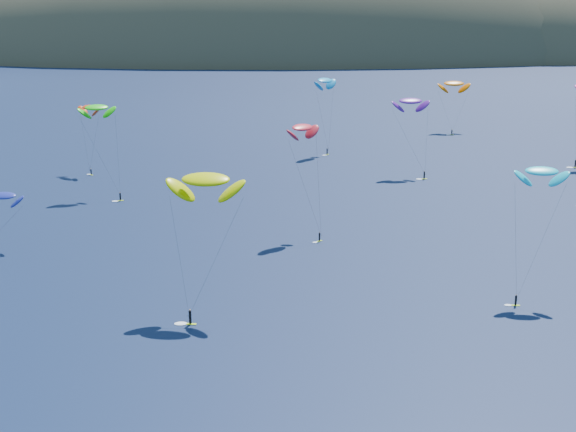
{
  "coord_description": "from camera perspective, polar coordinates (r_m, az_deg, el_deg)",
  "views": [
    {
      "loc": [
        -3.38,
        -47.27,
        45.5
      ],
      "look_at": [
        1.55,
        80.0,
        9.0
      ],
      "focal_mm": 50.0,
      "sensor_mm": 36.0,
      "label": 1
    }
  ],
  "objects": [
    {
      "name": "kitesurfer_6",
      "position": [
        204.27,
        8.72,
        8.09
      ],
      "size": [
        9.61,
        11.47,
        20.65
      ],
      "rotation": [
        0.0,
        0.0,
        0.11
      ],
      "color": "#CCF41B",
      "rests_on": "ground"
    },
    {
      "name": "kitesurfer_4",
      "position": [
        228.92,
        2.64,
        9.61
      ],
      "size": [
        8.82,
        11.41,
        22.66
      ],
      "rotation": [
        0.0,
        0.0,
        0.9
      ],
      "color": "#CCF41B",
      "rests_on": "ground"
    },
    {
      "name": "kitesurfer_1",
      "position": [
        210.33,
        -13.97,
        7.51
      ],
      "size": [
        7.67,
        10.08,
        18.21
      ],
      "rotation": [
        0.0,
        0.0,
        -0.68
      ],
      "color": "#CCF41B",
      "rests_on": "ground"
    },
    {
      "name": "kitesurfer_9",
      "position": [
        151.63,
        1.04,
        6.3
      ],
      "size": [
        8.02,
        12.42,
        22.18
      ],
      "rotation": [
        0.0,
        0.0,
        0.76
      ],
      "color": "#CCF41B",
      "rests_on": "ground"
    },
    {
      "name": "kitesurfer_5",
      "position": [
        127.04,
        17.6,
        3.05
      ],
      "size": [
        9.62,
        9.94,
        20.87
      ],
      "rotation": [
        0.0,
        0.0,
        -0.12
      ],
      "color": "#CCF41B",
      "rests_on": "ground"
    },
    {
      "name": "kitesurfer_2",
      "position": [
        115.87,
        -5.88,
        2.59
      ],
      "size": [
        11.44,
        12.05,
        21.87
      ],
      "rotation": [
        0.0,
        0.0,
        -0.14
      ],
      "color": "#CCF41B",
      "rests_on": "ground"
    },
    {
      "name": "kitesurfer_3",
      "position": [
        186.09,
        -13.45,
        7.5
      ],
      "size": [
        10.75,
        12.19,
        21.73
      ],
      "rotation": [
        0.0,
        0.0,
        0.37
      ],
      "color": "#CCF41B",
      "rests_on": "ground"
    },
    {
      "name": "kitesurfer_11",
      "position": [
        269.7,
        11.72,
        9.21
      ],
      "size": [
        10.4,
        12.5,
        18.07
      ],
      "rotation": [
        0.0,
        0.0,
        0.04
      ],
      "color": "#CCF41B",
      "rests_on": "ground"
    },
    {
      "name": "island",
      "position": [
        613.7,
        1.82,
        10.73
      ],
      "size": [
        730.0,
        300.0,
        210.0
      ],
      "color": "#3D3526",
      "rests_on": "ground"
    },
    {
      "name": "kitesurfer_10",
      "position": [
        152.7,
        -19.59,
        1.36
      ],
      "size": [
        7.37,
        9.32,
        11.37
      ],
      "rotation": [
        0.0,
        0.0,
        -0.1
      ],
      "color": "#CCF41B",
      "rests_on": "ground"
    }
  ]
}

